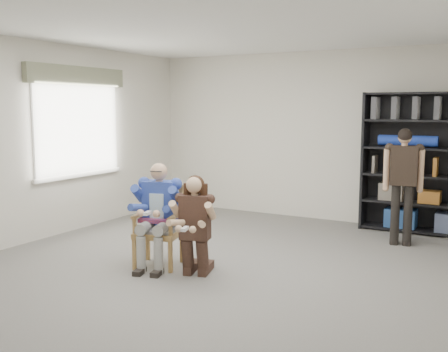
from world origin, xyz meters
The scene contains 8 objects.
room_shell centered at (0.00, 0.00, 1.40)m, with size 6.00×7.00×2.80m, color silver, non-canonical shape.
floor centered at (0.00, 0.00, 0.00)m, with size 6.00×7.00×0.01m, color slate.
window_left centered at (-2.95, 1.00, 1.63)m, with size 0.16×2.00×1.75m, color white, non-canonical shape.
armchair centered at (-0.76, 0.01, 0.48)m, with size 0.55×0.53×0.95m, color olive, non-canonical shape.
seated_man centered at (-0.76, 0.01, 0.62)m, with size 0.53×0.74×1.24m, color navy, non-canonical shape.
kneeling_woman centered at (-0.18, -0.11, 0.57)m, with size 0.48×0.76×1.14m, color #31211B, non-canonical shape.
bookshelf centered at (1.70, 3.28, 1.05)m, with size 1.80×0.38×2.10m, color black, non-canonical shape.
standing_man centered at (1.56, 2.41, 0.80)m, with size 0.49×0.27×1.60m, color black, non-canonical shape.
Camera 1 is at (2.86, -4.88, 1.88)m, focal length 42.00 mm.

